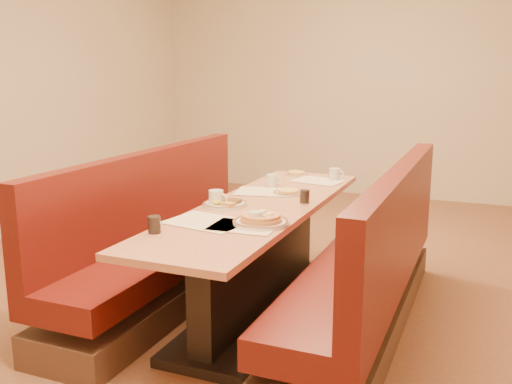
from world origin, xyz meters
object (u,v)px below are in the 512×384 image
at_px(eggs_plate, 224,203).
at_px(soda_tumbler_mid, 305,196).
at_px(diner_table, 260,259).
at_px(coffee_mug_d, 272,180).
at_px(coffee_mug_b, 217,198).
at_px(soda_tumbler_near, 154,225).
at_px(booth_left, 166,248).
at_px(booth_right, 369,276).
at_px(coffee_mug_c, 335,174).
at_px(coffee_mug_a, 257,219).
at_px(pancake_plate, 261,220).

xyz_separation_m(eggs_plate, soda_tumbler_mid, (0.46, 0.29, 0.03)).
bearing_deg(diner_table, coffee_mug_d, 103.72).
relative_size(coffee_mug_b, soda_tumbler_near, 1.44).
xyz_separation_m(eggs_plate, coffee_mug_b, (-0.05, -0.02, 0.04)).
relative_size(booth_left, soda_tumbler_near, 26.36).
height_order(diner_table, eggs_plate, eggs_plate).
xyz_separation_m(booth_left, soda_tumbler_near, (0.45, -0.84, 0.44)).
distance_m(booth_left, soda_tumbler_near, 1.05).
bearing_deg(booth_right, coffee_mug_c, 116.19).
height_order(booth_right, coffee_mug_a, booth_right).
relative_size(booth_right, coffee_mug_c, 20.15).
relative_size(coffee_mug_b, coffee_mug_d, 1.16).
bearing_deg(soda_tumbler_mid, coffee_mug_d, 133.47).
height_order(pancake_plate, eggs_plate, pancake_plate).
bearing_deg(diner_table, coffee_mug_c, 77.37).
distance_m(eggs_plate, soda_tumbler_near, 0.72).
bearing_deg(pancake_plate, coffee_mug_b, 144.42).
distance_m(eggs_plate, coffee_mug_a, 0.54).
bearing_deg(diner_table, eggs_plate, -148.90).
bearing_deg(booth_right, diner_table, 180.00).
relative_size(diner_table, soda_tumbler_mid, 28.16).
xyz_separation_m(pancake_plate, soda_tumbler_near, (-0.47, -0.38, 0.02)).
bearing_deg(coffee_mug_b, pancake_plate, -29.89).
distance_m(diner_table, coffee_mug_b, 0.52).
height_order(soda_tumbler_near, soda_tumbler_mid, soda_tumbler_near).
bearing_deg(diner_table, booth_left, 180.00).
distance_m(diner_table, pancake_plate, 0.64).
height_order(pancake_plate, coffee_mug_b, coffee_mug_b).
bearing_deg(booth_left, coffee_mug_d, 44.27).
distance_m(diner_table, booth_left, 0.73).
distance_m(coffee_mug_a, coffee_mug_b, 0.56).
height_order(booth_left, eggs_plate, booth_left).
relative_size(coffee_mug_b, soda_tumbler_mid, 1.54).
bearing_deg(soda_tumbler_near, eggs_plate, 83.95).
distance_m(booth_right, coffee_mug_b, 1.09).
bearing_deg(coffee_mug_d, eggs_plate, -119.99).
relative_size(eggs_plate, coffee_mug_c, 2.34).
height_order(coffee_mug_c, coffee_mug_d, coffee_mug_c).
bearing_deg(eggs_plate, soda_tumbler_near, -96.05).
bearing_deg(soda_tumbler_near, coffee_mug_d, 84.37).
relative_size(diner_table, coffee_mug_a, 21.89).
height_order(pancake_plate, soda_tumbler_mid, soda_tumbler_mid).
height_order(diner_table, soda_tumbler_mid, soda_tumbler_mid).
distance_m(coffee_mug_b, soda_tumbler_near, 0.70).
distance_m(booth_left, coffee_mug_a, 1.13).
xyz_separation_m(booth_right, coffee_mug_c, (-0.50, 1.02, 0.44)).
distance_m(coffee_mug_c, coffee_mug_d, 0.58).
bearing_deg(coffee_mug_c, booth_right, -54.72).
bearing_deg(eggs_plate, booth_left, 166.85).
bearing_deg(coffee_mug_c, coffee_mug_d, -120.57).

